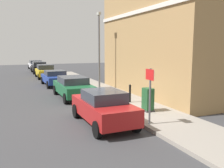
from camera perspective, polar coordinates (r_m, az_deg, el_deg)
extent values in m
plane|color=#38383A|center=(12.19, -0.37, -7.09)|extent=(80.00, 80.00, 0.00)
cube|color=gray|center=(18.27, -2.40, -1.63)|extent=(2.77, 30.00, 0.15)
cube|color=#9E7A4C|center=(18.23, 15.36, 12.18)|extent=(6.99, 10.93, 9.10)
cube|color=silver|center=(16.39, 5.35, 16.23)|extent=(0.12, 10.93, 0.24)
cube|color=maroon|center=(10.53, -2.07, -5.85)|extent=(1.73, 3.99, 0.69)
cube|color=#2D333D|center=(10.34, -1.94, -2.89)|extent=(1.51, 1.82, 0.48)
cylinder|color=black|center=(11.70, -8.33, -6.24)|extent=(0.23, 0.64, 0.64)
cylinder|color=black|center=(12.20, -1.11, -5.54)|extent=(0.23, 0.64, 0.64)
cylinder|color=black|center=(9.07, -3.36, -10.51)|extent=(0.23, 0.64, 0.64)
cylinder|color=black|center=(9.71, 5.55, -9.25)|extent=(0.23, 0.64, 0.64)
cube|color=#195933|center=(16.26, -9.03, -0.96)|extent=(1.84, 4.34, 0.64)
cube|color=#2D333D|center=(16.22, -9.11, 0.89)|extent=(1.61, 2.21, 0.45)
cylinder|color=black|center=(17.69, -13.01, -1.37)|extent=(0.22, 0.64, 0.64)
cylinder|color=black|center=(18.07, -7.66, -1.02)|extent=(0.22, 0.64, 0.64)
cylinder|color=black|center=(14.58, -10.68, -3.37)|extent=(0.22, 0.64, 0.64)
cylinder|color=black|center=(15.04, -4.29, -2.88)|extent=(0.22, 0.64, 0.64)
cube|color=navy|center=(21.88, -13.06, 1.24)|extent=(1.92, 4.05, 0.58)
cube|color=#2D333D|center=(21.85, -13.12, 2.51)|extent=(1.65, 1.80, 0.44)
cylinder|color=black|center=(23.19, -15.85, 0.81)|extent=(0.24, 0.65, 0.64)
cylinder|color=black|center=(23.51, -11.69, 1.05)|extent=(0.24, 0.65, 0.64)
cylinder|color=black|center=(20.35, -14.59, -0.17)|extent=(0.24, 0.65, 0.64)
cylinder|color=black|center=(20.71, -9.89, 0.13)|extent=(0.24, 0.65, 0.64)
cube|color=gold|center=(27.79, -15.22, 2.68)|extent=(1.83, 3.99, 0.61)
cube|color=#2D333D|center=(27.78, -15.28, 3.82)|extent=(1.60, 1.85, 0.53)
cylinder|color=black|center=(29.14, -17.24, 2.25)|extent=(0.22, 0.64, 0.64)
cylinder|color=black|center=(29.35, -13.92, 2.42)|extent=(0.22, 0.64, 0.64)
cylinder|color=black|center=(26.30, -16.62, 1.64)|extent=(0.22, 0.64, 0.64)
cylinder|color=black|center=(26.53, -12.96, 1.84)|extent=(0.22, 0.64, 0.64)
cube|color=black|center=(33.48, -16.55, 3.58)|extent=(1.78, 4.17, 0.64)
cube|color=#2D333D|center=(33.40, -16.59, 4.53)|extent=(1.55, 2.15, 0.52)
cylinder|color=black|center=(34.95, -18.13, 3.17)|extent=(0.23, 0.64, 0.64)
cylinder|color=black|center=(35.11, -15.47, 3.31)|extent=(0.23, 0.64, 0.64)
cylinder|color=black|center=(31.92, -17.70, 2.73)|extent=(0.23, 0.64, 0.64)
cylinder|color=black|center=(32.10, -14.79, 2.88)|extent=(0.23, 0.64, 0.64)
cube|color=silver|center=(39.10, -17.34, 4.14)|extent=(1.85, 4.23, 0.56)
cube|color=#2D333D|center=(39.11, -17.38, 4.90)|extent=(1.60, 2.17, 0.52)
cylinder|color=black|center=(40.57, -18.76, 3.81)|extent=(0.23, 0.64, 0.64)
cylinder|color=black|center=(40.76, -16.44, 3.94)|extent=(0.23, 0.64, 0.64)
cylinder|color=black|center=(37.50, -18.28, 3.50)|extent=(0.23, 0.64, 0.64)
cylinder|color=black|center=(37.71, -15.77, 3.63)|extent=(0.23, 0.64, 0.64)
cube|color=#1E4C28|center=(12.25, 8.34, -3.62)|extent=(0.40, 0.55, 1.15)
cube|color=#333333|center=(12.37, 8.29, -6.04)|extent=(0.46, 0.61, 0.08)
cylinder|color=black|center=(14.13, 4.20, -2.36)|extent=(0.12, 0.12, 0.95)
sphere|color=black|center=(14.04, 4.22, -0.37)|extent=(0.14, 0.14, 0.14)
cylinder|color=#59595B|center=(10.06, 8.81, -2.92)|extent=(0.08, 0.08, 2.30)
cube|color=white|center=(9.92, 8.83, 2.18)|extent=(0.03, 0.56, 0.40)
cube|color=red|center=(9.91, 8.75, 2.17)|extent=(0.01, 0.60, 0.44)
cylinder|color=#59595B|center=(18.74, -3.02, 7.30)|extent=(0.14, 0.14, 5.50)
cube|color=#A5A599|center=(18.90, -3.09, 16.03)|extent=(0.20, 0.44, 0.20)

